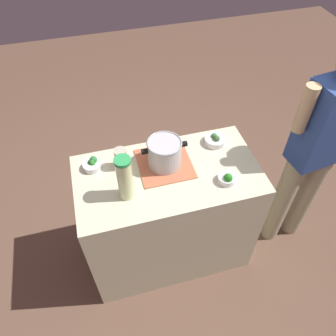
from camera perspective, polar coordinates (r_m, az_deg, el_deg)
The scene contains 10 objects.
ground_plane at distance 2.79m, azimuth -0.00°, elevation -13.82°, with size 8.00×8.00×0.00m, color brown.
counter_slab at distance 2.39m, azimuth -0.00°, elevation -8.44°, with size 1.15×0.61×0.94m, color beige.
dish_cloth at distance 2.06m, azimuth -0.58°, elevation 0.77°, with size 0.33×0.33×0.01m, color #B96543.
cooking_pot at distance 1.99m, azimuth -0.61°, elevation 2.68°, with size 0.28×0.21×0.18m.
lemonade_pitcher at distance 1.81m, azimuth -7.51°, elevation -1.76°, with size 0.09×0.09×0.30m.
mason_jar at distance 2.02m, azimuth -8.17°, elevation 1.63°, with size 0.08×0.08×0.14m.
broccoli_bowl_front at distance 1.98m, azimuth 10.25°, elevation -1.80°, with size 0.11×0.11×0.08m.
broccoli_bowl_center at distance 2.08m, azimuth -13.05°, elevation 0.60°, with size 0.11×0.11×0.08m.
broccoli_bowl_back at distance 2.20m, azimuth 8.17°, elevation 4.84°, with size 0.14×0.14×0.07m.
person_cook at distance 2.34m, azimuth 24.14°, elevation 2.33°, with size 0.50×0.24×1.69m.
Camera 1 is at (-0.35, -1.28, 2.45)m, focal length 35.06 mm.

